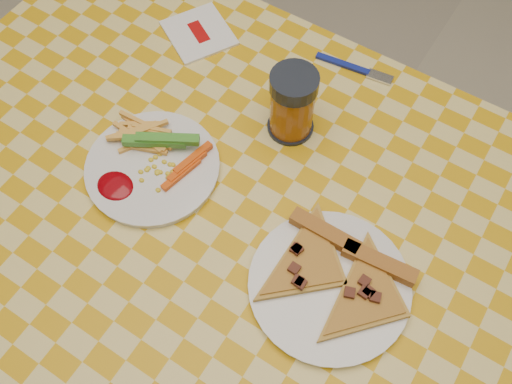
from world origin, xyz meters
TOP-DOWN VIEW (x-y plane):
  - ground at (0.00, 0.00)m, footprint 8.00×8.00m
  - table at (0.00, 0.00)m, footprint 1.28×0.88m
  - plate_left at (-0.16, -0.01)m, footprint 0.27×0.27m
  - plate_right at (0.19, -0.03)m, footprint 0.24×0.24m
  - fries_veggies at (-0.17, 0.01)m, footprint 0.19×0.18m
  - pizza_slices at (0.20, -0.01)m, footprint 0.25×0.24m
  - drink_glass at (-0.01, 0.20)m, footprint 0.08×0.08m
  - napkin at (-0.28, 0.29)m, footprint 0.17×0.16m
  - fork at (0.02, 0.38)m, footprint 0.15×0.04m

SIDE VIEW (x-z plane):
  - ground at x=0.00m, z-range 0.00..0.00m
  - table at x=0.00m, z-range 0.30..1.06m
  - napkin at x=-0.28m, z-range 0.76..0.76m
  - fork at x=0.02m, z-range 0.76..0.76m
  - plate_left at x=-0.16m, z-range 0.76..0.77m
  - plate_right at x=0.19m, z-range 0.76..0.77m
  - pizza_slices at x=0.20m, z-range 0.76..0.79m
  - fries_veggies at x=-0.17m, z-range 0.76..0.80m
  - drink_glass at x=-0.01m, z-range 0.75..0.89m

